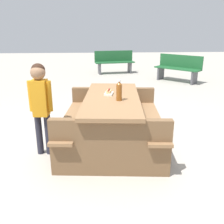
# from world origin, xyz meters

# --- Properties ---
(ground_plane) EXTENTS (30.00, 30.00, 0.00)m
(ground_plane) POSITION_xyz_m (0.00, 0.00, 0.00)
(ground_plane) COLOR #ADA599
(ground_plane) RESTS_ON ground
(picnic_table) EXTENTS (1.92, 1.56, 0.75)m
(picnic_table) POSITION_xyz_m (0.00, 0.00, 0.44)
(picnic_table) COLOR olive
(picnic_table) RESTS_ON ground
(soda_bottle) EXTENTS (0.08, 0.08, 0.28)m
(soda_bottle) POSITION_xyz_m (-0.18, -0.08, 0.88)
(soda_bottle) COLOR brown
(soda_bottle) RESTS_ON picnic_table
(hotdog_tray) EXTENTS (0.20, 0.15, 0.08)m
(hotdog_tray) POSITION_xyz_m (0.12, 0.04, 0.78)
(hotdog_tray) COLOR white
(hotdog_tray) RESTS_ON picnic_table
(child_in_coat) EXTENTS (0.20, 0.31, 1.25)m
(child_in_coat) POSITION_xyz_m (-0.18, 0.95, 0.80)
(child_in_coat) COLOR #262633
(child_in_coat) RESTS_ON ground
(park_bench_near) EXTENTS (0.64, 1.54, 0.85)m
(park_bench_near) POSITION_xyz_m (6.31, -0.52, 0.45)
(park_bench_near) COLOR #1E592D
(park_bench_near) RESTS_ON ground
(park_bench_mid) EXTENTS (1.35, 1.34, 0.85)m
(park_bench_mid) POSITION_xyz_m (4.59, -2.47, 0.45)
(park_bench_mid) COLOR #1E592D
(park_bench_mid) RESTS_ON ground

